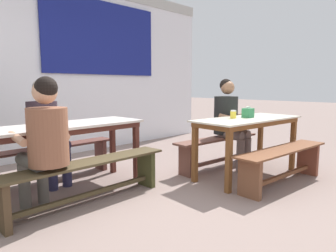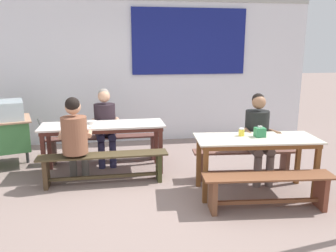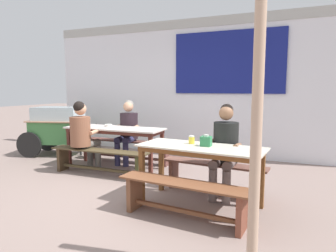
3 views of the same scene
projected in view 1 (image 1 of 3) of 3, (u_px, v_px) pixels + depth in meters
The scene contains 14 objects.
ground_plane at pixel (180, 196), 3.30m from camera, with size 40.00×40.00×0.00m, color gray.
backdrop_wall at pixel (56, 62), 5.05m from camera, with size 6.91×0.23×3.00m.
dining_table_far at pixel (61, 132), 3.33m from camera, with size 1.89×0.64×0.77m.
dining_table_near at pixel (248, 125), 3.98m from camera, with size 1.64×0.77×0.77m.
bench_far_back at pixel (42, 159), 3.73m from camera, with size 1.92×0.28×0.44m.
bench_far_front at pixel (87, 176), 3.04m from camera, with size 1.83×0.32×0.44m.
bench_near_back at pixel (217, 148), 4.41m from camera, with size 1.53×0.39×0.44m.
bench_near_front at pixel (282, 161), 3.66m from camera, with size 1.59×0.45×0.44m.
person_right_near_table at pixel (229, 118), 4.42m from camera, with size 0.45×0.54×1.28m.
person_center_facing at pixel (45, 126), 3.65m from camera, with size 0.48×0.58×1.26m.
person_left_back_turned at pixel (45, 138), 2.76m from camera, with size 0.47×0.60×1.27m.
tissue_box at pixel (248, 113), 4.03m from camera, with size 0.13×0.12×0.15m.
condiment_jar at pixel (233, 114), 3.93m from camera, with size 0.08×0.08×0.11m.
soup_bowl at pixel (43, 123), 3.24m from camera, with size 0.14×0.14×0.05m, color silver.
Camera 1 is at (-2.35, -2.13, 1.20)m, focal length 32.68 mm.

